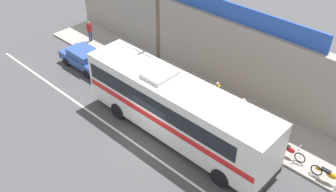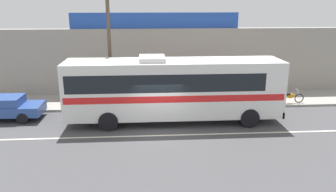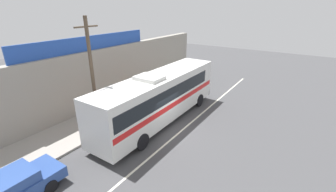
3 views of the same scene
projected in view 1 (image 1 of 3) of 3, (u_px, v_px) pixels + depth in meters
ground_plane at (149, 139)px, 21.61m from camera, size 70.00×70.00×0.00m
sidewalk_slab at (206, 98)px, 24.62m from camera, size 30.00×3.60×0.14m
storefront_facade at (229, 55)px, 24.50m from camera, size 30.00×0.70×4.80m
storefront_billboard at (235, 12)px, 22.72m from camera, size 11.95×0.12×1.10m
road_center_stripe at (138, 146)px, 21.14m from camera, size 30.00×0.14×0.01m
intercity_bus at (175, 106)px, 20.69m from camera, size 12.01×2.67×3.78m
parked_car at (85, 58)px, 27.43m from camera, size 4.23×1.88×1.37m
utility_pole at (158, 38)px, 23.01m from camera, size 1.60×0.22×7.40m
motorcycle_black at (329, 175)px, 18.66m from camera, size 1.95×0.56×0.94m
motorcycle_green at (288, 150)px, 20.10m from camera, size 1.95×0.56×0.94m
pedestrian_by_curb at (243, 108)px, 22.13m from camera, size 0.30×0.48×1.64m
pedestrian_far_left at (217, 91)px, 23.51m from camera, size 0.30×0.48×1.61m
pedestrian_far_right at (89, 30)px, 30.22m from camera, size 0.30×0.48×1.73m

